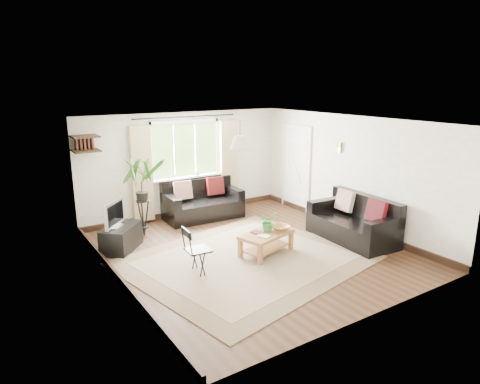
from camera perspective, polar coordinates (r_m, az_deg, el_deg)
floor at (r=8.06m, az=1.56°, el=-7.85°), size 5.50×5.50×0.00m
ceiling at (r=7.48m, az=1.68°, el=9.40°), size 5.50×5.50×0.00m
wall_back at (r=10.02m, az=-7.33°, el=3.68°), size 5.00×0.02×2.40m
wall_front at (r=5.73m, az=17.43°, el=-5.22°), size 5.00×0.02×2.40m
wall_left at (r=6.65m, az=-16.48°, el=-2.42°), size 0.02×5.50×2.40m
wall_right at (r=9.29m, az=14.45°, el=2.48°), size 0.02×5.50×2.40m
rug at (r=7.65m, az=0.87°, el=-9.03°), size 4.46×4.02×0.02m
window at (r=9.92m, az=-7.29°, el=5.63°), size 2.50×0.16×2.16m
door at (r=10.51m, az=7.50°, el=3.08°), size 0.06×0.96×2.06m
corner_shelf at (r=8.94m, az=-19.93°, el=6.10°), size 0.50×0.50×0.34m
pendant_lamp at (r=7.85m, az=-0.00°, el=7.08°), size 0.36×0.36×0.54m
wall_sconce at (r=9.35m, az=13.02°, el=6.01°), size 0.12×0.12×0.28m
sofa_back at (r=9.84m, az=-4.98°, el=-1.17°), size 1.79×0.96×0.82m
sofa_right at (r=8.73m, az=14.77°, el=-3.62°), size 1.83×0.98×0.84m
coffee_table at (r=7.85m, az=3.51°, el=-6.86°), size 1.13×0.81×0.42m
table_plant at (r=7.82m, az=3.71°, el=-3.95°), size 0.40×0.38×0.36m
bowl at (r=7.94m, az=5.39°, el=-4.75°), size 0.37×0.37×0.08m
book_a at (r=7.53m, az=2.87°, el=-6.05°), size 0.22×0.25×0.02m
book_b at (r=7.69m, az=1.95°, el=-5.57°), size 0.23×0.27×0.02m
tv_stand at (r=8.35m, az=-15.54°, el=-5.89°), size 0.94×0.96×0.46m
tv at (r=8.17m, az=-16.44°, el=-2.80°), size 0.61×0.64×0.51m
palm_stand at (r=8.83m, az=-12.91°, el=-0.71°), size 0.74×0.74×1.61m
folding_chair at (r=7.05m, az=-5.61°, el=-7.79°), size 0.45×0.45×0.80m
sill_plant at (r=10.05m, az=-5.72°, el=2.97°), size 0.14×0.10×0.27m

